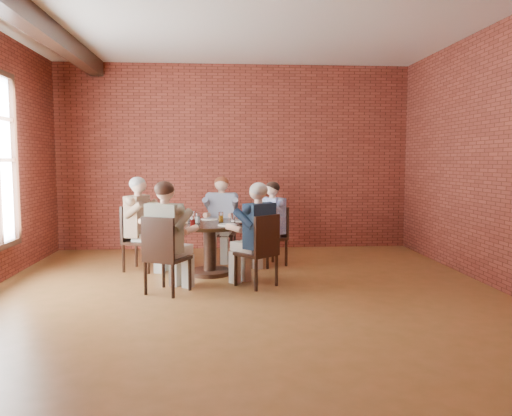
{
  "coord_description": "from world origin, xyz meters",
  "views": [
    {
      "loc": [
        -0.29,
        -5.8,
        1.64
      ],
      "look_at": [
        0.21,
        1.0,
        0.99
      ],
      "focal_mm": 35.0,
      "sensor_mm": 36.0,
      "label": 1
    }
  ],
  "objects": [
    {
      "name": "diner_c",
      "position": [
        -1.46,
        1.68,
        0.7
      ],
      "size": [
        0.84,
        0.76,
        1.4
      ],
      "primitive_type": null,
      "rotation": [
        0.0,
        0.0,
        1.25
      ],
      "color": "brown",
      "rests_on": "floor"
    },
    {
      "name": "plate_b",
      "position": [
        -0.45,
        1.76,
        0.76
      ],
      "size": [
        0.26,
        0.26,
        0.01
      ],
      "primitive_type": "cylinder",
      "color": "white",
      "rests_on": "dining_table"
    },
    {
      "name": "diner_e",
      "position": [
        0.18,
        0.61,
        0.68
      ],
      "size": [
        0.85,
        0.86,
        1.36
      ],
      "primitive_type": null,
      "rotation": [
        0.0,
        0.0,
        3.85
      ],
      "color": "#172840",
      "rests_on": "floor"
    },
    {
      "name": "diner_b",
      "position": [
        -0.26,
        2.38,
        0.69
      ],
      "size": [
        0.66,
        0.76,
        1.38
      ],
      "primitive_type": null,
      "rotation": [
        0.0,
        0.0,
        -0.17
      ],
      "color": "gray",
      "rests_on": "floor"
    },
    {
      "name": "ceiling_beam",
      "position": [
        -2.45,
        0.0,
        3.27
      ],
      "size": [
        0.22,
        6.9,
        0.26
      ],
      "primitive_type": "cube",
      "color": "black",
      "rests_on": "ceiling"
    },
    {
      "name": "diner_a",
      "position": [
        0.5,
        1.87,
        0.66
      ],
      "size": [
        0.81,
        0.76,
        1.31
      ],
      "primitive_type": null,
      "rotation": [
        0.0,
        0.0,
        -1.05
      ],
      "color": "#445BB3",
      "rests_on": "floor"
    },
    {
      "name": "dining_table",
      "position": [
        -0.44,
        1.34,
        0.53
      ],
      "size": [
        1.24,
        1.24,
        0.75
      ],
      "color": "black",
      "rests_on": "floor"
    },
    {
      "name": "chair_d",
      "position": [
        -0.98,
        0.28,
        0.52
      ],
      "size": [
        0.61,
        0.61,
        0.97
      ],
      "rotation": [
        0.0,
        0.0,
        2.67
      ],
      "color": "black",
      "rests_on": "floor"
    },
    {
      "name": "chair_e",
      "position": [
        0.24,
        0.55,
        0.51
      ],
      "size": [
        0.62,
        0.62,
        0.95
      ],
      "rotation": [
        0.0,
        0.0,
        3.85
      ],
      "color": "black",
      "rests_on": "floor"
    },
    {
      "name": "floor",
      "position": [
        0.0,
        0.0,
        0.0
      ],
      "size": [
        7.0,
        7.0,
        0.0
      ],
      "primitive_type": "plane",
      "color": "brown",
      "rests_on": "ground"
    },
    {
      "name": "glass_c",
      "position": [
        -0.66,
        1.67,
        0.82
      ],
      "size": [
        0.07,
        0.07,
        0.14
      ],
      "primitive_type": "cylinder",
      "color": "white",
      "rests_on": "dining_table"
    },
    {
      "name": "glass_f",
      "position": [
        -0.66,
        0.99,
        0.82
      ],
      "size": [
        0.07,
        0.07,
        0.14
      ],
      "primitive_type": "cylinder",
      "color": "white",
      "rests_on": "dining_table"
    },
    {
      "name": "wall_front",
      "position": [
        0.0,
        -3.5,
        1.7
      ],
      "size": [
        7.0,
        0.0,
        7.0
      ],
      "primitive_type": "plane",
      "rotation": [
        -1.57,
        0.0,
        0.0
      ],
      "color": "maroon",
      "rests_on": "ground"
    },
    {
      "name": "glass_d",
      "position": [
        -0.61,
        1.38,
        0.82
      ],
      "size": [
        0.07,
        0.07,
        0.14
      ],
      "primitive_type": "cylinder",
      "color": "white",
      "rests_on": "dining_table"
    },
    {
      "name": "ceiling",
      "position": [
        0.0,
        0.0,
        3.4
      ],
      "size": [
        7.0,
        7.0,
        0.0
      ],
      "primitive_type": "plane",
      "rotation": [
        3.14,
        0.0,
        0.0
      ],
      "color": "white",
      "rests_on": "wall_back"
    },
    {
      "name": "chair_b",
      "position": [
        -0.25,
        2.47,
        0.52
      ],
      "size": [
        0.52,
        0.52,
        0.96
      ],
      "rotation": [
        0.0,
        0.0,
        -0.17
      ],
      "color": "black",
      "rests_on": "floor"
    },
    {
      "name": "glass_a",
      "position": [
        -0.1,
        1.37,
        0.82
      ],
      "size": [
        0.07,
        0.07,
        0.14
      ],
      "primitive_type": "cylinder",
      "color": "white",
      "rests_on": "dining_table"
    },
    {
      "name": "plate_d",
      "position": [
        -0.19,
        1.04,
        0.76
      ],
      "size": [
        0.26,
        0.26,
        0.01
      ],
      "primitive_type": "cylinder",
      "color": "white",
      "rests_on": "dining_table"
    },
    {
      "name": "smartphone",
      "position": [
        0.02,
        1.17,
        0.75
      ],
      "size": [
        0.07,
        0.13,
        0.01
      ],
      "primitive_type": "cube",
      "rotation": [
        0.0,
        0.0,
        0.06
      ],
      "color": "black",
      "rests_on": "dining_table"
    },
    {
      "name": "glass_b",
      "position": [
        -0.27,
        1.5,
        0.82
      ],
      "size": [
        0.07,
        0.07,
        0.14
      ],
      "primitive_type": "cylinder",
      "color": "white",
      "rests_on": "dining_table"
    },
    {
      "name": "chair_a",
      "position": [
        0.57,
        1.91,
        0.5
      ],
      "size": [
        0.57,
        0.57,
        0.93
      ],
      "rotation": [
        0.0,
        0.0,
        -1.05
      ],
      "color": "black",
      "rests_on": "floor"
    },
    {
      "name": "plate_c",
      "position": [
        -0.85,
        1.42,
        0.76
      ],
      "size": [
        0.26,
        0.26,
        0.01
      ],
      "primitive_type": "cylinder",
      "color": "white",
      "rests_on": "dining_table"
    },
    {
      "name": "diner_d",
      "position": [
        -0.94,
        0.36,
        0.69
      ],
      "size": [
        0.81,
        0.87,
        1.39
      ],
      "primitive_type": null,
      "rotation": [
        0.0,
        0.0,
        2.67
      ],
      "color": "gray",
      "rests_on": "floor"
    },
    {
      "name": "glass_e",
      "position": [
        -0.71,
        1.29,
        0.82
      ],
      "size": [
        0.07,
        0.07,
        0.14
      ],
      "primitive_type": "cylinder",
      "color": "white",
      "rests_on": "dining_table"
    },
    {
      "name": "chair_c",
      "position": [
        -1.55,
        1.71,
        0.52
      ],
      "size": [
        0.58,
        0.58,
        0.97
      ],
      "rotation": [
        0.0,
        0.0,
        1.25
      ],
      "color": "black",
      "rests_on": "floor"
    },
    {
      "name": "plate_a",
      "position": [
        0.01,
        1.51,
        0.76
      ],
      "size": [
        0.26,
        0.26,
        0.01
      ],
      "primitive_type": "cylinder",
      "color": "white",
      "rests_on": "dining_table"
    },
    {
      "name": "wall_back",
      "position": [
        0.0,
        3.5,
        1.7
      ],
      "size": [
        7.0,
        0.0,
        7.0
      ],
      "primitive_type": "plane",
      "rotation": [
        1.57,
        0.0,
        0.0
      ],
      "color": "maroon",
      "rests_on": "ground"
    }
  ]
}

